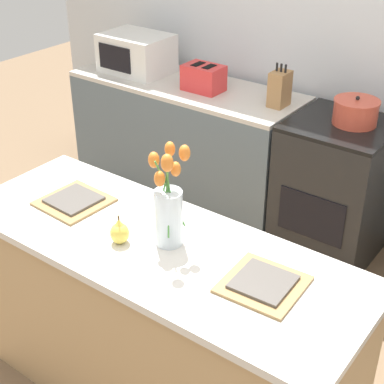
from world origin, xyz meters
name	(u,v)px	position (x,y,z in m)	size (l,w,h in m)	color
back_wall	(365,30)	(0.00, 2.00, 1.35)	(5.20, 0.08, 2.70)	silver
kitchen_island	(158,325)	(0.00, 0.00, 0.45)	(1.80, 0.66, 0.90)	tan
back_counter	(186,143)	(-1.06, 1.60, 0.45)	(1.68, 0.60, 0.90)	slate
stove_range	(334,190)	(0.10, 1.60, 0.45)	(0.60, 0.61, 0.90)	black
flower_vase	(168,207)	(0.05, 0.03, 1.07)	(0.15, 0.15, 0.43)	silver
pear_figurine	(120,232)	(-0.11, -0.09, 0.95)	(0.08, 0.08, 0.13)	#E5CC4C
plate_setting_left	(74,201)	(-0.49, 0.02, 0.91)	(0.29, 0.29, 0.02)	olive
plate_setting_right	(263,283)	(0.49, 0.02, 0.91)	(0.29, 0.29, 0.02)	olive
toaster	(204,78)	(-0.88, 1.57, 0.99)	(0.28, 0.18, 0.17)	red
cooking_pot	(356,112)	(0.15, 1.63, 0.98)	(0.27, 0.27, 0.17)	#CC4C38
microwave	(136,53)	(-1.50, 1.60, 1.04)	(0.48, 0.37, 0.27)	white
knife_block	(280,89)	(-0.34, 1.62, 1.01)	(0.10, 0.14, 0.27)	#A37547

